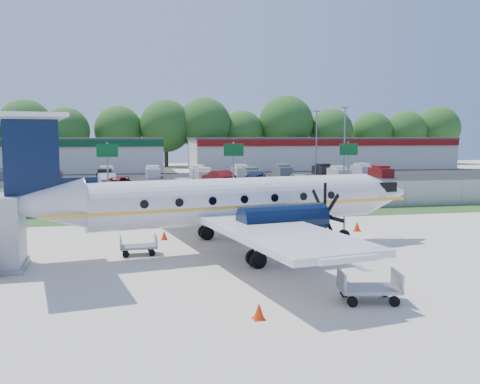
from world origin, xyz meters
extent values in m
plane|color=beige|center=(0.00, 0.00, 0.00)|extent=(170.00, 170.00, 0.00)
cube|color=#2D561E|center=(0.00, 12.00, 0.01)|extent=(170.00, 4.00, 0.02)
cube|color=black|center=(0.00, 19.00, 0.01)|extent=(170.00, 8.00, 0.02)
cube|color=black|center=(0.00, 40.00, 0.01)|extent=(170.00, 32.00, 0.02)
cube|color=gray|center=(0.00, 14.00, 1.00)|extent=(120.00, 0.02, 1.90)
cube|color=gray|center=(0.00, 14.00, 1.98)|extent=(120.00, 0.06, 0.06)
cube|color=gray|center=(0.00, 14.00, 0.05)|extent=(120.00, 0.06, 0.06)
cube|color=silver|center=(-24.00, 62.00, 2.50)|extent=(46.00, 12.00, 5.00)
cube|color=#474749|center=(-24.00, 62.00, 5.12)|extent=(46.40, 12.40, 0.24)
cube|color=silver|center=(26.00, 62.00, 2.50)|extent=(44.00, 12.00, 5.00)
cube|color=#474749|center=(26.00, 62.00, 5.12)|extent=(44.40, 12.40, 0.24)
cube|color=maroon|center=(26.00, 55.90, 4.50)|extent=(44.00, 0.20, 1.00)
cylinder|color=gray|center=(-8.00, 23.00, 2.50)|extent=(0.14, 0.14, 5.00)
cube|color=#0C5923|center=(-8.00, 22.85, 4.30)|extent=(1.80, 0.08, 1.10)
cylinder|color=gray|center=(3.00, 23.00, 2.50)|extent=(0.14, 0.14, 5.00)
cube|color=#0C5923|center=(3.00, 22.85, 4.30)|extent=(1.80, 0.08, 1.10)
cylinder|color=gray|center=(14.00, 23.00, 2.50)|extent=(0.14, 0.14, 5.00)
cube|color=#0C5923|center=(14.00, 22.85, 4.30)|extent=(1.80, 0.08, 1.10)
cylinder|color=gray|center=(20.00, 38.00, 4.50)|extent=(0.18, 0.18, 9.00)
cube|color=gray|center=(20.00, 38.00, 9.00)|extent=(0.90, 0.35, 0.18)
cylinder|color=gray|center=(-20.00, 48.00, 4.50)|extent=(0.18, 0.18, 9.00)
cube|color=gray|center=(-20.00, 48.00, 9.00)|extent=(0.90, 0.35, 0.18)
cylinder|color=gray|center=(20.00, 48.00, 4.50)|extent=(0.18, 0.18, 9.00)
cube|color=gray|center=(20.00, 48.00, 9.00)|extent=(0.90, 0.35, 0.18)
cylinder|color=silver|center=(-1.16, 0.77, 2.46)|extent=(14.47, 4.69, 2.18)
cone|color=silver|center=(7.12, 2.26, 2.46)|extent=(2.87, 2.59, 2.18)
cone|color=silver|center=(-9.66, -0.77, 2.69)|extent=(3.32, 2.67, 2.18)
cube|color=black|center=(6.90, 2.22, 2.86)|extent=(1.28, 1.65, 0.52)
cube|color=silver|center=(-1.72, 0.66, 1.83)|extent=(7.19, 20.48, 0.25)
cylinder|color=black|center=(0.11, -2.38, 2.00)|extent=(4.05, 1.93, 1.26)
cylinder|color=black|center=(-1.07, 4.16, 2.00)|extent=(4.05, 1.93, 1.26)
cube|color=black|center=(-10.23, -0.87, 4.64)|extent=(2.18, 0.59, 3.32)
cube|color=silver|center=(-10.34, -0.89, 6.30)|extent=(3.97, 7.47, 0.16)
cylinder|color=gray|center=(4.70, 1.83, 0.74)|extent=(0.14, 0.14, 1.49)
cylinder|color=black|center=(4.70, 1.83, 0.32)|extent=(0.67, 0.32, 0.64)
cylinder|color=black|center=(-1.13, -2.60, 0.37)|extent=(0.80, 0.58, 0.73)
cylinder|color=black|center=(-2.31, 3.93, 0.37)|extent=(0.80, 0.58, 0.73)
cube|color=gray|center=(-5.95, 0.90, 0.38)|extent=(1.74, 1.09, 0.10)
cube|color=gray|center=(-6.75, 0.86, 0.64)|extent=(0.11, 1.02, 0.51)
cube|color=gray|center=(-5.14, 0.93, 0.64)|extent=(0.11, 1.02, 0.51)
cylinder|color=black|center=(-6.52, 0.40, 0.15)|extent=(0.31, 0.11, 0.31)
cylinder|color=black|center=(-6.56, 1.34, 0.15)|extent=(0.31, 0.11, 0.31)
cylinder|color=black|center=(-5.33, 0.45, 0.15)|extent=(0.31, 0.11, 0.31)
cylinder|color=black|center=(-5.37, 1.39, 0.15)|extent=(0.31, 0.11, 0.31)
cube|color=gray|center=(1.46, -7.97, 0.44)|extent=(2.15, 1.52, 0.12)
cube|color=gray|center=(0.53, -7.80, 0.74)|extent=(0.29, 1.18, 0.59)
cube|color=gray|center=(2.38, -8.14, 0.74)|extent=(0.29, 1.18, 0.59)
cylinder|color=black|center=(0.68, -8.38, 0.18)|extent=(0.37, 0.18, 0.35)
cylinder|color=black|center=(0.87, -7.31, 0.18)|extent=(0.37, 0.18, 0.35)
cylinder|color=black|center=(2.04, -8.63, 0.18)|extent=(0.37, 0.18, 0.35)
cylinder|color=black|center=(2.23, -7.56, 0.18)|extent=(0.37, 0.18, 0.35)
cone|color=red|center=(6.69, 4.57, 0.30)|extent=(0.40, 0.40, 0.60)
cube|color=red|center=(6.69, 4.57, 0.02)|extent=(0.42, 0.42, 0.03)
cone|color=red|center=(-2.57, -8.87, 0.26)|extent=(0.35, 0.35, 0.52)
cube|color=red|center=(-2.57, -8.87, 0.01)|extent=(0.37, 0.37, 0.03)
cone|color=red|center=(-4.52, 4.29, 0.25)|extent=(0.33, 0.33, 0.50)
cube|color=red|center=(-4.52, 4.29, 0.01)|extent=(0.35, 0.35, 0.03)
imported|color=silver|center=(-12.79, 18.01, 0.00)|extent=(6.14, 3.88, 1.66)
imported|color=navy|center=(2.07, 20.40, 0.00)|extent=(4.92, 2.59, 1.32)
imported|color=#595B5E|center=(-13.72, 28.84, 0.00)|extent=(3.06, 4.29, 1.36)
imported|color=maroon|center=(-6.68, 28.77, 0.00)|extent=(4.64, 6.33, 1.60)
imported|color=silver|center=(-0.77, 28.60, 0.00)|extent=(2.38, 4.38, 1.37)
imported|color=navy|center=(7.27, 29.00, 0.00)|extent=(4.49, 6.56, 1.67)
imported|color=beige|center=(11.48, 29.30, 0.00)|extent=(2.87, 5.10, 1.39)
imported|color=silver|center=(-8.56, 34.42, 0.00)|extent=(2.45, 5.06, 1.60)
imported|color=maroon|center=(3.67, 34.93, 0.00)|extent=(3.35, 5.50, 1.71)
camera|label=1|loc=(-6.40, -24.12, 5.54)|focal=40.00mm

